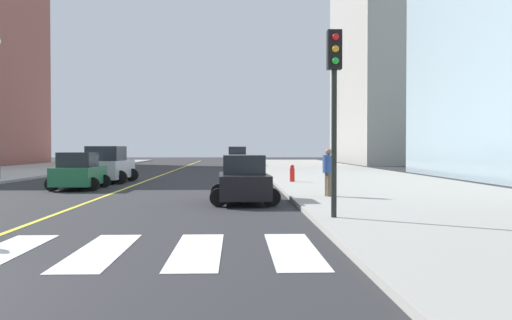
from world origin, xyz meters
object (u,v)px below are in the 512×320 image
fire_hydrant (292,173)px  car_white_fourth (237,157)px  car_black_third (244,181)px  pedestrian_waiting_east (328,170)px  car_green_second (79,172)px  car_silver_nearest (107,166)px  traffic_light_near_corner (334,86)px

fire_hydrant → car_white_fourth: bearing=95.6°
car_black_third → pedestrian_waiting_east: 3.29m
pedestrian_waiting_east → fire_hydrant: size_ratio=1.96×
car_white_fourth → car_green_second: bearing=77.3°
car_silver_nearest → car_black_third: (7.37, -12.09, -0.16)m
traffic_light_near_corner → car_white_fourth: bearing=-87.0°
car_green_second → traffic_light_near_corner: bearing=-52.1°
car_silver_nearest → car_green_second: car_silver_nearest is taller
car_green_second → car_white_fourth: 32.82m
car_black_third → traffic_light_near_corner: bearing=110.5°
car_black_third → car_white_fourth: bearing=-91.4°
car_black_third → car_silver_nearest: bearing=-60.2°
car_white_fourth → fire_hydrant: bearing=96.0°
car_silver_nearest → pedestrian_waiting_east: size_ratio=2.63×
fire_hydrant → traffic_light_near_corner: bearing=-91.7°
car_silver_nearest → car_white_fourth: (7.25, 26.80, 0.01)m
car_green_second → car_silver_nearest: bearing=87.8°
car_black_third → fire_hydrant: 10.55m
car_silver_nearest → car_white_fourth: size_ratio=1.00×
traffic_light_near_corner → pedestrian_waiting_east: (0.89, 6.47, -2.39)m
car_silver_nearest → car_green_second: size_ratio=1.19×
car_green_second → fire_hydrant: car_green_second is taller
car_white_fourth → traffic_light_near_corner: 44.52m
car_silver_nearest → traffic_light_near_corner: (9.61, -17.59, 2.56)m
car_white_fourth → fire_hydrant: car_white_fourth is taller
car_green_second → fire_hydrant: bearing=17.4°
car_white_fourth → car_black_third: bearing=90.6°
car_black_third → pedestrian_waiting_east: (3.13, 0.97, 0.33)m
car_green_second → pedestrian_waiting_east: bearing=-29.5°
car_black_third → traffic_light_near_corner: traffic_light_near_corner is taller
car_black_third → traffic_light_near_corner: size_ratio=0.79×
car_silver_nearest → car_green_second: (-0.17, -5.17, -0.14)m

